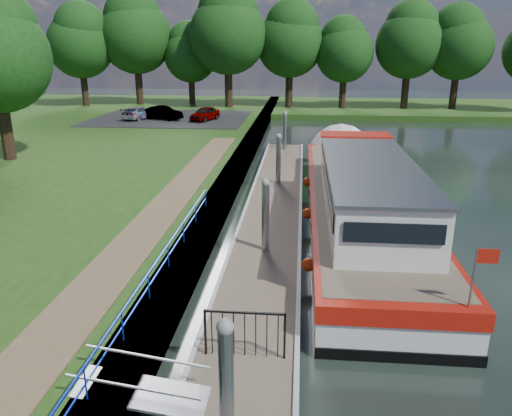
# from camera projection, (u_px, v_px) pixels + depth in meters

# --- Properties ---
(bank_edge) EXTENTS (1.10, 90.00, 0.78)m
(bank_edge) POSITION_uv_depth(u_px,v_px,m) (222.00, 195.00, 23.75)
(bank_edge) COLOR #473D2D
(bank_edge) RESTS_ON ground
(far_bank) EXTENTS (60.00, 18.00, 0.60)m
(far_bank) POSITION_uv_depth(u_px,v_px,m) (397.00, 108.00, 57.54)
(far_bank) COLOR #1E3F12
(far_bank) RESTS_ON ground
(footpath) EXTENTS (1.60, 40.00, 0.05)m
(footpath) POSITION_uv_depth(u_px,v_px,m) (137.00, 240.00, 17.15)
(footpath) COLOR brown
(footpath) RESTS_ON riverbank
(carpark) EXTENTS (14.00, 12.00, 0.06)m
(carpark) POSITION_uv_depth(u_px,v_px,m) (171.00, 118.00, 46.13)
(carpark) COLOR black
(carpark) RESTS_ON riverbank
(blue_fence) EXTENTS (0.04, 18.04, 0.72)m
(blue_fence) POSITION_uv_depth(u_px,v_px,m) (136.00, 298.00, 12.12)
(blue_fence) COLOR #0C2DBF
(blue_fence) RESTS_ON riverbank
(pontoon) EXTENTS (2.50, 30.00, 0.56)m
(pontoon) POSITION_uv_depth(u_px,v_px,m) (273.00, 214.00, 21.69)
(pontoon) COLOR brown
(pontoon) RESTS_ON ground
(mooring_piles) EXTENTS (0.30, 27.30, 3.55)m
(mooring_piles) POSITION_uv_depth(u_px,v_px,m) (273.00, 190.00, 21.36)
(mooring_piles) COLOR gray
(mooring_piles) RESTS_ON ground
(gangway) EXTENTS (2.58, 1.00, 0.92)m
(gangway) POSITION_uv_depth(u_px,v_px,m) (143.00, 392.00, 9.88)
(gangway) COLOR #A5A8AD
(gangway) RESTS_ON ground
(gate_panel) EXTENTS (1.85, 0.05, 1.15)m
(gate_panel) POSITION_uv_depth(u_px,v_px,m) (245.00, 327.00, 11.17)
(gate_panel) COLOR black
(gate_panel) RESTS_ON ground
(barge) EXTENTS (4.36, 21.15, 4.78)m
(barge) POSITION_uv_depth(u_px,v_px,m) (357.00, 195.00, 21.31)
(barge) COLOR black
(barge) RESTS_ON ground
(horizon_trees) EXTENTS (54.38, 10.03, 12.87)m
(horizon_trees) POSITION_uv_depth(u_px,v_px,m) (279.00, 38.00, 53.22)
(horizon_trees) COLOR #332316
(horizon_trees) RESTS_ON ground
(car_a) EXTENTS (2.51, 3.82, 1.21)m
(car_a) POSITION_uv_depth(u_px,v_px,m) (205.00, 114.00, 44.25)
(car_a) COLOR #999999
(car_a) RESTS_ON carpark
(car_b) EXTENTS (3.85, 2.46, 1.20)m
(car_b) POSITION_uv_depth(u_px,v_px,m) (163.00, 113.00, 44.76)
(car_b) COLOR #999999
(car_b) RESTS_ON carpark
(car_c) EXTENTS (2.60, 4.16, 1.12)m
(car_c) POSITION_uv_depth(u_px,v_px,m) (139.00, 113.00, 45.07)
(car_c) COLOR #999999
(car_c) RESTS_ON carpark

